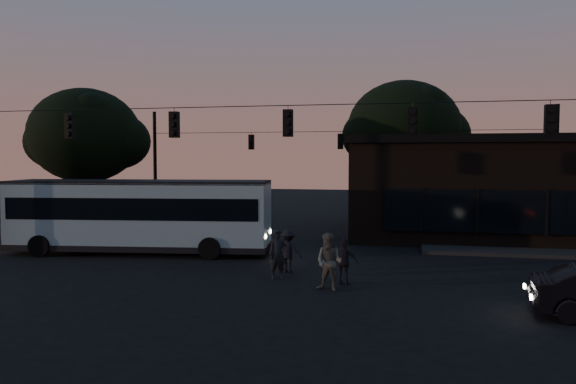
% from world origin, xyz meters
% --- Properties ---
extents(ground, '(120.00, 120.00, 0.00)m').
position_xyz_m(ground, '(0.00, 0.00, 0.00)').
color(ground, black).
rests_on(ground, ground).
extents(sidewalk_far_right, '(14.00, 10.00, 0.15)m').
position_xyz_m(sidewalk_far_right, '(12.00, 14.00, 0.07)').
color(sidewalk_far_right, black).
rests_on(sidewalk_far_right, ground).
extents(sidewalk_far_left, '(14.00, 10.00, 0.15)m').
position_xyz_m(sidewalk_far_left, '(-14.00, 14.00, 0.07)').
color(sidewalk_far_left, black).
rests_on(sidewalk_far_left, ground).
extents(building, '(15.40, 10.41, 5.40)m').
position_xyz_m(building, '(9.00, 15.97, 2.71)').
color(building, black).
rests_on(building, ground).
extents(tree_behind, '(7.60, 7.60, 9.43)m').
position_xyz_m(tree_behind, '(4.00, 22.00, 6.19)').
color(tree_behind, black).
rests_on(tree_behind, ground).
extents(tree_left, '(6.40, 6.40, 8.30)m').
position_xyz_m(tree_left, '(-14.00, 13.00, 5.57)').
color(tree_left, black).
rests_on(tree_left, ground).
extents(signal_rig_near, '(26.24, 0.30, 7.50)m').
position_xyz_m(signal_rig_near, '(0.00, 4.00, 4.45)').
color(signal_rig_near, black).
rests_on(signal_rig_near, ground).
extents(signal_rig_far, '(26.24, 0.30, 7.50)m').
position_xyz_m(signal_rig_far, '(0.00, 20.00, 4.20)').
color(signal_rig_far, black).
rests_on(signal_rig_far, ground).
extents(bus, '(11.85, 4.10, 3.27)m').
position_xyz_m(bus, '(-7.36, 6.66, 1.84)').
color(bus, '#88A7AE').
rests_on(bus, ground).
extents(pedestrian_a, '(0.75, 0.64, 1.75)m').
position_xyz_m(pedestrian_a, '(-0.09, 2.72, 0.87)').
color(pedestrian_a, black).
rests_on(pedestrian_a, ground).
extents(pedestrian_b, '(1.07, 0.94, 1.86)m').
position_xyz_m(pedestrian_b, '(1.93, 1.35, 0.93)').
color(pedestrian_b, '#50514A').
rests_on(pedestrian_b, ground).
extents(pedestrian_c, '(0.92, 0.40, 1.55)m').
position_xyz_m(pedestrian_c, '(2.30, 2.31, 0.78)').
color(pedestrian_c, black).
rests_on(pedestrian_c, ground).
extents(pedestrian_d, '(1.10, 0.70, 1.61)m').
position_xyz_m(pedestrian_d, '(0.03, 3.94, 0.81)').
color(pedestrian_d, black).
rests_on(pedestrian_d, ground).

